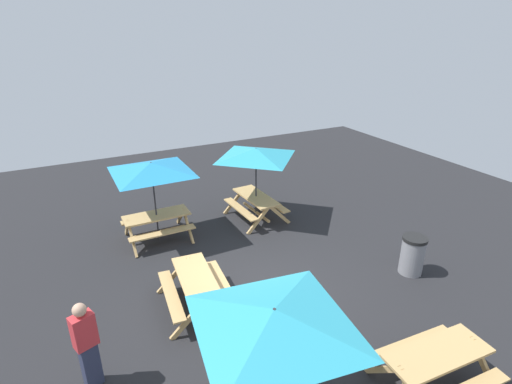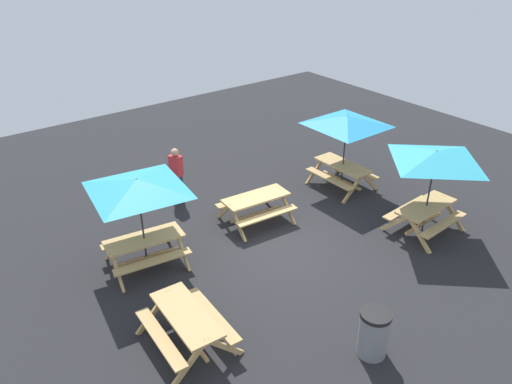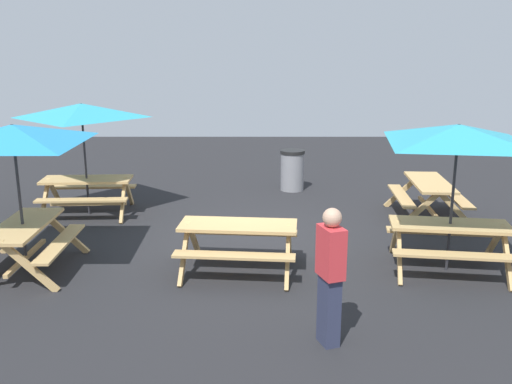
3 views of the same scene
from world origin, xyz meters
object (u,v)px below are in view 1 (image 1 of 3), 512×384
object	(u,v)px
picnic_table_1	(197,285)
picnic_table_4	(436,362)
picnic_table_0	(256,158)
picnic_table_2	(152,173)
person_standing	(86,343)
picnic_table_3	(274,328)
trash_bin_gray	(412,255)

from	to	relation	value
picnic_table_1	picnic_table_4	size ratio (longest dim) A/B	1.02
picnic_table_0	picnic_table_1	world-z (taller)	picnic_table_0
picnic_table_1	picnic_table_2	world-z (taller)	picnic_table_2
picnic_table_4	person_standing	world-z (taller)	person_standing
picnic_table_0	picnic_table_3	bearing A→B (deg)	-28.16
person_standing	picnic_table_2	bearing A→B (deg)	43.94
picnic_table_2	picnic_table_4	xyz separation A→B (m)	(7.10, 2.81, -1.43)
picnic_table_0	trash_bin_gray	xyz separation A→B (m)	(4.36, 2.04, -1.49)
picnic_table_0	person_standing	distance (m)	6.95
picnic_table_0	person_standing	size ratio (longest dim) A/B	1.40
picnic_table_3	trash_bin_gray	bearing A→B (deg)	120.60
picnic_table_1	picnic_table_2	size ratio (longest dim) A/B	0.68
picnic_table_4	person_standing	distance (m)	5.72
picnic_table_0	trash_bin_gray	distance (m)	5.04
trash_bin_gray	picnic_table_1	bearing A→B (deg)	-102.74
picnic_table_1	picnic_table_3	distance (m)	3.57
person_standing	trash_bin_gray	bearing A→B (deg)	-19.45
trash_bin_gray	picnic_table_0	bearing A→B (deg)	-154.94
trash_bin_gray	person_standing	distance (m)	7.36
trash_bin_gray	person_standing	bearing A→B (deg)	-90.18
picnic_table_4	trash_bin_gray	xyz separation A→B (m)	(-2.63, 2.30, -0.07)
picnic_table_1	trash_bin_gray	world-z (taller)	trash_bin_gray
picnic_table_0	picnic_table_1	bearing A→B (deg)	-46.55
picnic_table_2	picnic_table_4	world-z (taller)	picnic_table_2
picnic_table_0	picnic_table_2	xyz separation A→B (m)	(-0.10, -3.06, 0.00)
picnic_table_3	picnic_table_4	xyz separation A→B (m)	(0.51, 2.79, -1.43)
picnic_table_1	picnic_table_4	xyz separation A→B (m)	(3.78, 2.80, 0.00)
picnic_table_1	picnic_table_2	xyz separation A→B (m)	(-3.32, -0.01, 1.43)
picnic_table_2	person_standing	distance (m)	5.10
picnic_table_3	picnic_table_4	bearing A→B (deg)	87.55
picnic_table_2	picnic_table_3	world-z (taller)	same
picnic_table_1	person_standing	xyz separation A→B (m)	(1.13, -2.25, 0.32)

